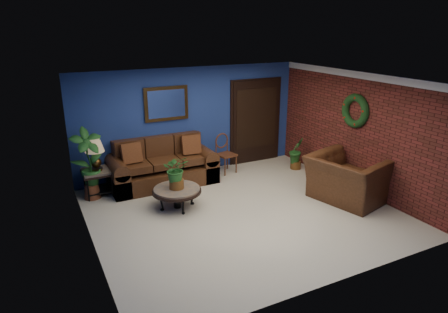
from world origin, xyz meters
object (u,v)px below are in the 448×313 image
table_lamp (95,151)px  side_chair (225,151)px  coffee_table (177,191)px  sofa (162,169)px  armchair (347,179)px  end_table (97,176)px

table_lamp → side_chair: size_ratio=0.69×
coffee_table → table_lamp: (-1.26, 1.31, 0.62)m
sofa → coffee_table: sofa is taller
sofa → armchair: (3.05, -2.56, 0.12)m
sofa → end_table: sofa is taller
armchair → table_lamp: bearing=46.2°
table_lamp → side_chair: 3.02m
coffee_table → side_chair: bearing=38.6°
table_lamp → sofa: bearing=1.5°
sofa → armchair: sofa is taller
end_table → table_lamp: 0.55m
sofa → coffee_table: 1.36m
end_table → armchair: 5.11m
end_table → coffee_table: bearing=-46.2°
coffee_table → end_table: end_table is taller
end_table → table_lamp: size_ratio=0.93×
coffee_table → sofa: bearing=84.0°
coffee_table → end_table: 1.82m
coffee_table → armchair: armchair is taller
table_lamp → side_chair: table_lamp is taller
table_lamp → coffee_table: bearing=-46.2°
coffee_table → armchair: bearing=-20.7°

